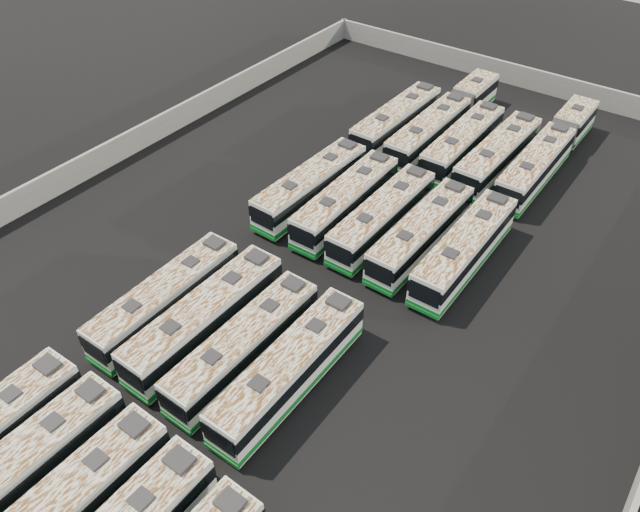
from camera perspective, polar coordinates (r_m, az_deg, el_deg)
The scene contains 17 objects.
ground at distance 42.76m, azimuth -0.78°, elevation -1.86°, with size 140.00×140.00×0.00m, color black.
perimeter_wall at distance 42.03m, azimuth -0.79°, elevation -0.75°, with size 45.20×73.20×2.20m.
bus_front_left at distance 34.64m, azimuth -26.04°, elevation -17.53°, with size 2.47×11.41×3.21m.
bus_midfront_far_left at distance 40.05m, azimuth -13.91°, elevation -3.82°, with size 2.47×11.13×3.13m.
bus_midfront_left at distance 38.24m, azimuth -10.44°, elevation -5.60°, with size 2.54×11.67×3.28m.
bus_midfront_center at distance 36.50m, azimuth -6.99°, elevation -8.16°, with size 2.45×11.13×3.13m.
bus_midfront_right at distance 35.10m, azimuth -2.82°, elevation -10.34°, with size 2.50×11.45×3.22m.
bus_midback_far_left at distance 48.44m, azimuth -0.85°, elevation 6.42°, with size 2.72×11.51×3.23m.
bus_midback_left at distance 46.87m, azimuth 2.38°, elevation 5.05°, with size 2.64×11.39×3.19m.
bus_midback_center at distance 45.52m, azimuth 5.72°, elevation 3.61°, with size 2.42×11.23×3.16m.
bus_midback_right at distance 44.34m, azimuth 9.22°, elevation 2.07°, with size 2.50×11.23×3.15m.
bus_midback_far_right at distance 43.44m, azimuth 13.08°, elevation 0.59°, with size 2.53×11.59×3.26m.
bus_back_far_left at distance 57.63m, azimuth 6.99°, elevation 12.16°, with size 2.61×11.64×3.27m.
bus_back_left at distance 58.70m, azimuth 11.31°, elevation 12.19°, with size 2.49×17.73×3.21m.
bus_back_center at distance 55.24m, azimuth 12.90°, elevation 10.03°, with size 2.57×11.50×3.23m.
bus_back_right at distance 54.15m, azimuth 15.91°, elevation 8.83°, with size 2.72×11.70×3.28m.
bus_back_far_right at distance 56.17m, azimuth 20.16°, elevation 8.99°, with size 2.43×17.58×3.19m.
Camera 1 is at (19.08, -25.10, 28.89)m, focal length 35.00 mm.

